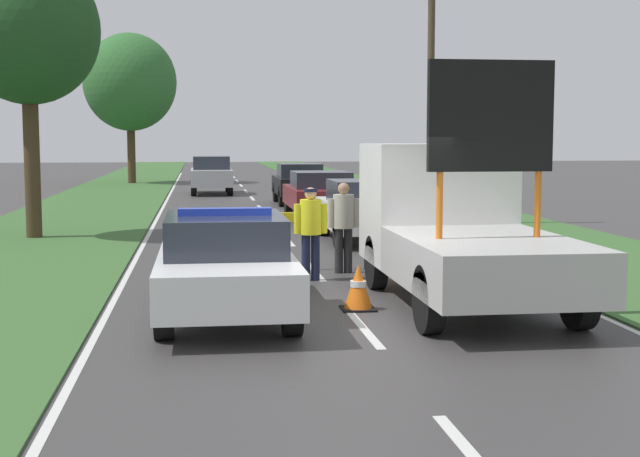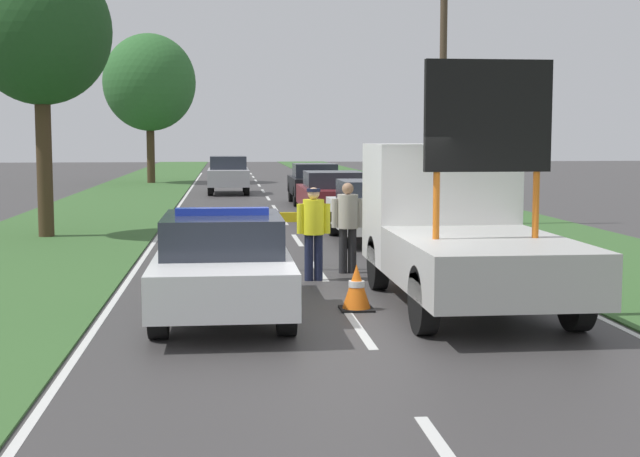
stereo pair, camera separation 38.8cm
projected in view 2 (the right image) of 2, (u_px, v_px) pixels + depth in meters
ground_plane at (353, 320)px, 12.17m from camera, size 160.00×160.00×0.00m
lane_markings at (279, 213)px, 29.37m from camera, size 6.98×68.58×0.01m
grass_verge_left at (106, 208)px, 31.34m from camera, size 4.81×120.00×0.03m
grass_verge_right at (436, 206)px, 32.58m from camera, size 4.81×120.00×0.03m
police_car at (223, 263)px, 12.50m from camera, size 1.84×4.71×1.52m
work_truck at (456, 225)px, 13.57m from camera, size 2.24×5.43×3.52m
road_barrier at (307, 222)px, 16.65m from camera, size 3.04×0.08×1.10m
police_officer at (314, 225)px, 15.49m from camera, size 0.59×0.37×1.63m
pedestrian_civilian at (348, 220)px, 16.35m from camera, size 0.60×0.38×1.67m
traffic_cone_near_police at (357, 287)px, 12.89m from camera, size 0.49×0.49×0.67m
traffic_cone_centre_front at (401, 254)px, 16.38m from camera, size 0.51×0.51×0.71m
queued_car_van_white at (373, 210)px, 21.42m from camera, size 1.79×4.15×1.48m
queued_car_wagon_maroon at (333, 194)px, 27.19m from camera, size 1.92×4.33×1.46m
queued_car_sedan_black at (314, 183)px, 33.52m from camera, size 1.76×4.00×1.52m
queued_car_sedan_silver at (228, 174)px, 39.54m from camera, size 1.79×4.23×1.67m
roadside_tree_near_left at (149, 83)px, 48.17m from camera, size 4.99×4.99×8.09m
roadside_tree_near_right at (40, 32)px, 21.79m from camera, size 3.47×3.47×6.93m
utility_pole at (443, 86)px, 24.80m from camera, size 1.20×0.20×7.63m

